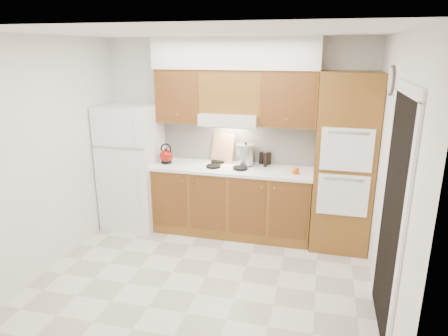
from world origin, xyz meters
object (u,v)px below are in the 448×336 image
Objects in this scene: kettle at (166,156)px; stock_pot at (245,154)px; fridge at (132,167)px; oven_cabinet at (344,163)px.

stock_pot is (1.08, 0.14, 0.06)m from kettle.
fridge is at bearing 172.42° from kettle.
oven_cabinet is at bearing 0.70° from fridge.
fridge is at bearing -179.30° from oven_cabinet.
kettle is 1.09m from stock_pot.
kettle is (0.51, 0.02, 0.18)m from fridge.
oven_cabinet is 1.26m from stock_pot.
oven_cabinet is at bearing -5.69° from stock_pot.
stock_pot reaches higher than kettle.
fridge is 1.61m from stock_pot.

